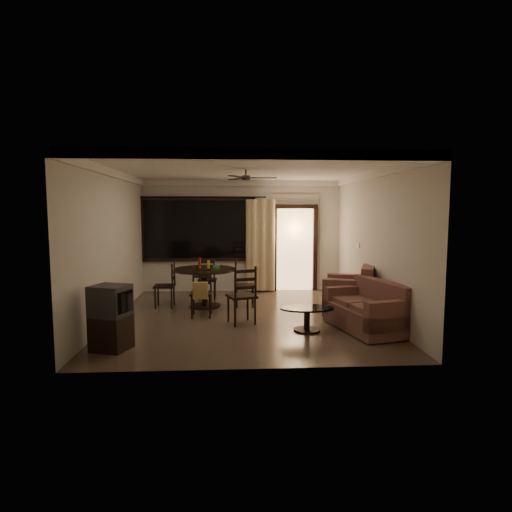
{
  "coord_description": "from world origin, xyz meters",
  "views": [
    {
      "loc": [
        -0.29,
        -8.08,
        2.03
      ],
      "look_at": [
        0.2,
        0.2,
        1.16
      ],
      "focal_mm": 30.0,
      "sensor_mm": 36.0,
      "label": 1
    }
  ],
  "objects": [
    {
      "name": "room_shell",
      "position": [
        0.59,
        1.77,
        1.83
      ],
      "size": [
        5.5,
        6.7,
        5.5
      ],
      "color": "beige",
      "rests_on": "ground"
    },
    {
      "name": "armchair",
      "position": [
        2.11,
        0.13,
        0.39
      ],
      "size": [
        1.2,
        1.2,
        0.94
      ],
      "rotation": [
        0.0,
        0.0,
        -0.36
      ],
      "color": "#452220",
      "rests_on": "ground"
    },
    {
      "name": "ground",
      "position": [
        0.0,
        0.0,
        0.0
      ],
      "size": [
        5.5,
        5.5,
        0.0
      ],
      "primitive_type": "plane",
      "color": "#7F6651",
      "rests_on": "ground"
    },
    {
      "name": "side_chair",
      "position": [
        -0.1,
        -0.5,
        0.32
      ],
      "size": [
        0.59,
        0.59,
        1.06
      ],
      "rotation": [
        0.0,
        0.0,
        3.46
      ],
      "color": "black",
      "rests_on": "ground"
    },
    {
      "name": "dining_table",
      "position": [
        -0.84,
        0.94,
        0.65
      ],
      "size": [
        1.31,
        1.31,
        1.04
      ],
      "rotation": [
        0.0,
        0.0,
        -0.02
      ],
      "color": "black",
      "rests_on": "ground"
    },
    {
      "name": "sofa",
      "position": [
        2.06,
        -1.04,
        0.33
      ],
      "size": [
        1.16,
        1.69,
        0.82
      ],
      "rotation": [
        0.0,
        0.0,
        0.24
      ],
      "color": "#452220",
      "rests_on": "ground"
    },
    {
      "name": "coffee_table",
      "position": [
        1.0,
        -1.03,
        0.27
      ],
      "size": [
        0.93,
        0.56,
        0.41
      ],
      "rotation": [
        0.0,
        0.0,
        0.04
      ],
      "color": "black",
      "rests_on": "ground"
    },
    {
      "name": "tv_cabinet",
      "position": [
        -2.05,
        -1.84,
        0.48
      ],
      "size": [
        0.62,
        0.59,
        0.96
      ],
      "rotation": [
        0.0,
        0.0,
        -0.34
      ],
      "color": "black",
      "rests_on": "ground"
    },
    {
      "name": "dining_chair_west",
      "position": [
        -1.68,
        0.95,
        0.28
      ],
      "size": [
        0.43,
        0.43,
        0.95
      ],
      "rotation": [
        0.0,
        0.0,
        -1.59
      ],
      "color": "black",
      "rests_on": "ground"
    },
    {
      "name": "dining_chair_south",
      "position": [
        -0.86,
        0.08,
        0.31
      ],
      "size": [
        0.43,
        0.49,
        0.95
      ],
      "rotation": [
        0.0,
        0.0,
        -0.02
      ],
      "color": "black",
      "rests_on": "ground"
    },
    {
      "name": "dining_chair_east",
      "position": [
        -0.01,
        0.92,
        0.28
      ],
      "size": [
        0.43,
        0.43,
        0.95
      ],
      "rotation": [
        0.0,
        0.0,
        1.55
      ],
      "color": "black",
      "rests_on": "ground"
    },
    {
      "name": "dining_chair_north",
      "position": [
        -0.83,
        1.72,
        0.28
      ],
      "size": [
        0.43,
        0.43,
        0.95
      ],
      "rotation": [
        0.0,
        0.0,
        3.13
      ],
      "color": "black",
      "rests_on": "ground"
    }
  ]
}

